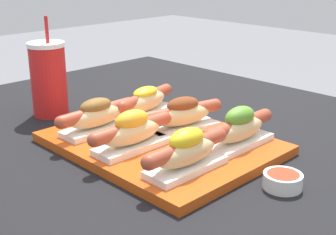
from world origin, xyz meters
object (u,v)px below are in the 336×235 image
(hot_dog_0, at_px, (96,116))
(hot_dog_3, at_px, (146,101))
(hot_dog_5, at_px, (239,128))
(hot_dog_1, at_px, (132,132))
(hot_dog_4, at_px, (183,115))
(hot_dog_2, at_px, (186,151))
(sauce_bowl, at_px, (282,180))
(drink_cup, at_px, (49,79))
(serving_tray, at_px, (161,143))

(hot_dog_0, height_order, hot_dog_3, hot_dog_0)
(hot_dog_0, height_order, hot_dog_5, hot_dog_5)
(hot_dog_0, xyz_separation_m, hot_dog_1, (0.12, -0.01, 0.00))
(hot_dog_4, bearing_deg, hot_dog_1, -88.73)
(hot_dog_4, bearing_deg, hot_dog_2, -44.34)
(hot_dog_2, bearing_deg, hot_dog_3, 151.19)
(hot_dog_1, bearing_deg, sauce_bowl, 19.99)
(sauce_bowl, bearing_deg, hot_dog_1, -160.01)
(hot_dog_0, bearing_deg, hot_dog_4, 47.79)
(hot_dog_4, height_order, sauce_bowl, hot_dog_4)
(hot_dog_0, relative_size, hot_dog_4, 1.02)
(hot_dog_5, height_order, drink_cup, drink_cup)
(hot_dog_2, bearing_deg, serving_tray, 153.01)
(hot_dog_1, bearing_deg, hot_dog_4, 91.27)
(hot_dog_0, height_order, drink_cup, drink_cup)
(hot_dog_3, xyz_separation_m, hot_dog_4, (0.13, -0.01, 0.00))
(hot_dog_4, bearing_deg, serving_tray, -86.45)
(serving_tray, height_order, hot_dog_2, hot_dog_2)
(hot_dog_2, xyz_separation_m, hot_dog_4, (-0.14, 0.13, -0.00))
(hot_dog_3, relative_size, hot_dog_5, 0.98)
(serving_tray, xyz_separation_m, hot_dog_3, (-0.13, 0.08, 0.04))
(hot_dog_5, bearing_deg, hot_dog_4, -172.83)
(hot_dog_1, xyz_separation_m, drink_cup, (-0.33, 0.03, 0.03))
(hot_dog_4, height_order, drink_cup, drink_cup)
(hot_dog_0, xyz_separation_m, hot_dog_2, (0.26, -0.00, 0.00))
(serving_tray, height_order, hot_dog_4, hot_dog_4)
(hot_dog_2, relative_size, hot_dog_3, 1.02)
(sauce_bowl, bearing_deg, hot_dog_0, -167.16)
(hot_dog_3, height_order, hot_dog_4, hot_dog_4)
(hot_dog_0, distance_m, hot_dog_4, 0.18)
(hot_dog_3, bearing_deg, hot_dog_0, -86.92)
(hot_dog_1, relative_size, hot_dog_5, 1.00)
(hot_dog_1, xyz_separation_m, hot_dog_2, (0.13, 0.01, -0.00))
(hot_dog_3, relative_size, drink_cup, 0.82)
(serving_tray, distance_m, drink_cup, 0.34)
(hot_dog_2, distance_m, sauce_bowl, 0.16)
(hot_dog_4, xyz_separation_m, sauce_bowl, (0.27, -0.04, -0.04))
(serving_tray, xyz_separation_m, hot_dog_5, (0.13, 0.08, 0.04))
(sauce_bowl, relative_size, drink_cup, 0.28)
(serving_tray, relative_size, sauce_bowl, 6.54)
(hot_dog_0, bearing_deg, serving_tray, 27.75)
(hot_dog_2, distance_m, hot_dog_5, 0.15)
(hot_dog_0, height_order, hot_dog_4, same)
(serving_tray, relative_size, hot_dog_3, 2.21)
(hot_dog_1, relative_size, hot_dog_4, 1.02)
(hot_dog_0, xyz_separation_m, hot_dog_3, (-0.01, 0.14, -0.00))
(hot_dog_2, relative_size, sauce_bowl, 3.02)
(drink_cup, bearing_deg, serving_tray, 7.99)
(hot_dog_4, distance_m, drink_cup, 0.35)
(hot_dog_0, xyz_separation_m, drink_cup, (-0.21, 0.02, 0.04))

